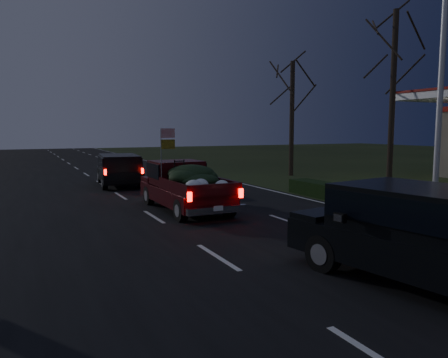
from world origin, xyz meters
name	(u,v)px	position (x,y,z in m)	size (l,w,h in m)	color
ground	(218,258)	(0.00, 0.00, 0.00)	(120.00, 120.00, 0.00)	black
road_asphalt	(218,257)	(0.00, 0.00, 0.01)	(14.00, 120.00, 0.02)	black
hedge_row	(378,201)	(7.80, 3.00, 0.30)	(1.00, 10.00, 0.60)	black
light_pole	(443,54)	(9.50, 2.00, 5.48)	(0.50, 0.90, 9.16)	silver
bare_tree_mid	(394,56)	(12.50, 7.00, 6.35)	(3.60, 3.60, 8.50)	black
bare_tree_far	(292,91)	(11.50, 14.00, 5.23)	(3.60, 3.60, 7.00)	black
pickup_truck	(185,183)	(1.38, 5.75, 0.97)	(1.96, 4.98, 2.60)	#3D080C
lead_suv	(119,167)	(0.70, 13.46, 0.98)	(2.33, 4.67, 1.29)	black
rear_suv	(438,228)	(2.76, -3.45, 1.12)	(3.00, 5.44, 1.48)	black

